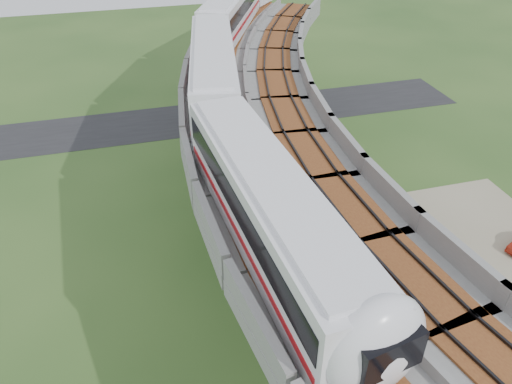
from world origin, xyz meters
TOP-DOWN VIEW (x-y plane):
  - ground at (0.00, 0.00)m, footprint 160.00×160.00m
  - dirt_lot at (14.00, -2.00)m, footprint 18.00×26.00m
  - asphalt_road at (0.00, 30.00)m, footprint 60.00×8.00m
  - viaduct at (3.84, 0.00)m, footprint 19.58×73.98m
  - metro_train at (2.90, 17.27)m, footprint 21.46×58.63m
  - fence at (9.75, 0.00)m, footprint 3.87×38.73m
  - tree_0 at (11.26, 23.11)m, footprint 2.30×2.30m
  - tree_1 at (9.21, 17.24)m, footprint 2.94×2.94m
  - tree_2 at (8.16, 10.17)m, footprint 2.88×2.88m
  - tree_3 at (7.12, 3.86)m, footprint 2.09×2.09m
  - tree_4 at (6.40, -1.56)m, footprint 2.15×2.15m
  - car_white at (11.69, -5.35)m, footprint 3.12×3.79m
  - car_dark at (11.71, 0.71)m, footprint 4.03×3.00m

SIDE VIEW (x-z plane):
  - ground at x=0.00m, z-range 0.00..0.00m
  - asphalt_road at x=0.00m, z-range 0.00..0.03m
  - dirt_lot at x=14.00m, z-range 0.00..0.04m
  - car_dark at x=11.71m, z-range 0.04..1.13m
  - car_white at x=11.69m, z-range 0.04..1.26m
  - fence at x=9.75m, z-range 0.00..1.50m
  - tree_4 at x=6.40m, z-range 0.48..3.28m
  - tree_1 at x=9.21m, z-range 0.37..3.61m
  - tree_3 at x=7.12m, z-range 0.56..3.46m
  - tree_2 at x=8.16m, z-range 0.46..3.83m
  - tree_0 at x=11.26m, z-range 0.70..4.08m
  - viaduct at x=3.84m, z-range 3.35..14.75m
  - metro_train at x=2.90m, z-range 10.49..14.13m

